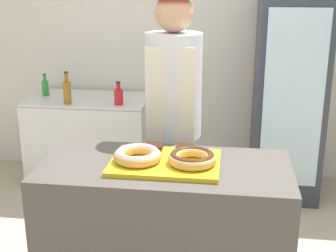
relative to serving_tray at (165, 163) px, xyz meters
The scene contains 13 objects.
wall_back 2.17m from the serving_tray, 90.00° to the left, with size 8.00×0.06×2.70m.
display_counter 0.47m from the serving_tray, ahead, with size 1.30×0.62×0.92m.
serving_tray is the anchor object (origin of this frame).
donut_light_glaze 0.15m from the serving_tray, 169.50° to the right, with size 0.25×0.25×0.06m.
donut_chocolate_glaze 0.15m from the serving_tray, 10.50° to the right, with size 0.25×0.25×0.06m.
brownie_back_left 0.17m from the serving_tray, 119.74° to the left, with size 0.09×0.09×0.03m.
brownie_back_right 0.17m from the serving_tray, 60.26° to the left, with size 0.09×0.09×0.03m.
baker_person 0.62m from the serving_tray, 93.34° to the left, with size 0.35×0.35×1.80m.
beverage_fridge 1.92m from the serving_tray, 65.08° to the left, with size 0.57×0.67×1.78m.
chest_freezer 2.05m from the serving_tray, 118.55° to the left, with size 1.09×0.64×0.81m.
bottle_green 2.24m from the serving_tray, 127.66° to the left, with size 0.06×0.06×0.20m.
bottle_red 1.68m from the serving_tray, 111.95° to the left, with size 0.08×0.08×0.20m.
bottle_amber 1.86m from the serving_tray, 125.16° to the left, with size 0.07×0.07×0.28m.
Camera 1 is at (0.32, -2.23, 1.84)m, focal length 50.00 mm.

